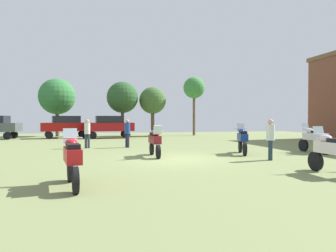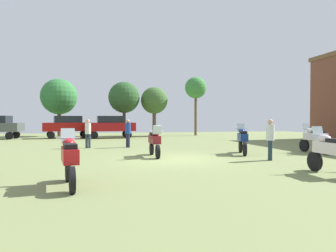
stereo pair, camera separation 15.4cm
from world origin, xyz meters
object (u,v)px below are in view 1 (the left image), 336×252
Objects in this scene: car_1 at (109,125)px; person_2 at (127,131)px; person_3 at (270,136)px; tree_5 at (194,88)px; tree_1 at (153,101)px; motorcycle_9 at (314,139)px; person_1 at (87,131)px; tree_6 at (122,98)px; motorcycle_5 at (155,141)px; motorcycle_3 at (331,151)px; tree_2 at (57,97)px; motorcycle_11 at (242,139)px; car_3 at (66,125)px; motorcycle_8 at (72,159)px.

person_2 is at bearing -179.53° from car_1.
person_3 is 19.89m from tree_5.
motorcycle_9 is at bearing -73.07° from tree_1.
tree_6 is at bearing 88.19° from person_1.
motorcycle_5 is at bearing -88.84° from tree_6.
motorcycle_3 is 13.05m from person_1.
person_2 is at bearing -92.37° from tree_6.
tree_5 is at bearing 84.52° from motorcycle_3.
motorcycle_5 is at bearing -23.23° from person_2.
tree_1 is (2.74, 17.46, 2.89)m from motorcycle_5.
person_1 is 0.30× the size of tree_2.
motorcycle_5 is 5.02m from person_3.
tree_2 is at bearing 116.04° from motorcycle_3.
motorcycle_11 is 15.37m from car_1.
tree_1 reaches higher than car_1.
tree_2 is at bearing 7.93° from car_3.
person_1 is 0.28× the size of tree_5.
tree_1 reaches higher than motorcycle_8.
motorcycle_9 is 18.65m from tree_1.
motorcycle_11 is at bearing 92.66° from motorcycle_3.
tree_1 reaches higher than person_2.
tree_6 is at bearing -79.31° from car_3.
person_2 is at bearing 8.59° from person_1.
person_2 is (-5.24, 4.65, 0.26)m from motorcycle_11.
car_3 is at bearing 72.10° from car_1.
motorcycle_9 is (3.56, 5.40, 0.01)m from motorcycle_3.
motorcycle_8 is at bearing -46.18° from person_3.
tree_1 is (-1.81, 23.03, 2.87)m from motorcycle_3.
car_3 reaches higher than person_2.
tree_5 is (4.36, -0.31, 1.34)m from tree_1.
motorcycle_8 is 8.37m from person_3.
motorcycle_3 reaches higher than motorcycle_8.
car_1 is at bearing 130.67° from motorcycle_11.
motorcycle_3 is at bearing -5.90° from person_2.
motorcycle_11 is at bearing -157.67° from person_3.
tree_1 is at bearing -6.57° from tree_2.
motorcycle_11 is (4.38, 0.16, 0.02)m from motorcycle_5.
tree_6 is (5.18, 2.15, 2.70)m from car_3.
car_1 is at bearing -161.88° from tree_5.
person_1 is 1.00× the size of person_3.
motorcycle_11 is at bearing -161.35° from car_1.
motorcycle_3 is 7.20m from motorcycle_5.
tree_6 is (2.86, 12.38, 2.87)m from person_1.
motorcycle_11 is 1.21× the size of person_2.
car_3 is at bearing -170.97° from tree_5.
motorcycle_3 is 0.42× the size of tree_1.
car_1 reaches higher than motorcycle_9.
motorcycle_9 is 10.27m from person_2.
tree_5 reaches higher than tree_1.
motorcycle_11 reaches higher than motorcycle_8.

